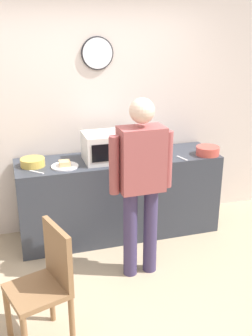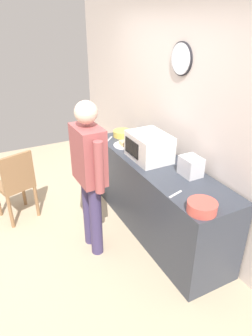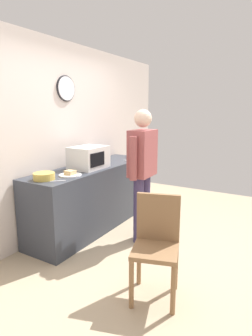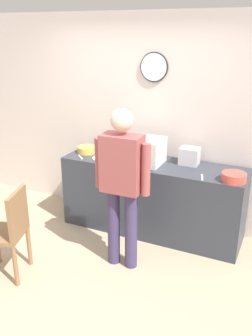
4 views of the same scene
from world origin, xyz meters
The scene contains 12 objects.
ground_plane centered at (0.00, 0.00, 0.00)m, with size 6.00×6.00×0.00m, color tan.
back_wall centered at (0.00, 1.60, 1.30)m, with size 5.40×0.13×2.60m.
kitchen_counter centered at (0.28, 1.22, 0.45)m, with size 2.20×0.62×0.90m, color #333842.
microwave centered at (0.15, 1.18, 1.05)m, with size 0.50×0.39×0.30m.
sandwich_plate centered at (-0.32, 1.10, 0.92)m, with size 0.28×0.28×0.07m.
salad_bowl centered at (1.25, 1.04, 0.95)m, with size 0.26×0.26×0.09m, color #C64C42.
cereal_bowl centered at (-0.63, 1.23, 0.94)m, with size 0.25×0.25×0.08m, color gold.
toaster centered at (0.68, 1.36, 1.00)m, with size 0.22×0.18×0.20m, color silver.
fork_utensil centered at (0.93, 1.00, 0.91)m, with size 0.17×0.02×0.01m, color silver.
spoon_utensil centered at (-0.61, 1.03, 0.91)m, with size 0.17×0.02×0.01m, color silver.
person_standing centered at (0.26, 0.42, 1.00)m, with size 0.59×0.25×1.70m.
wooden_chair centered at (-0.68, -0.22, 0.52)m, with size 0.50×0.50×0.94m.
Camera 2 is at (2.84, -0.48, 2.40)m, focal length 32.37 mm.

